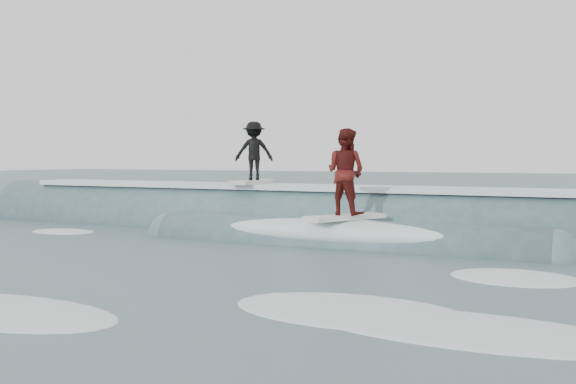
% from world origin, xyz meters
% --- Properties ---
extents(ground, '(160.00, 160.00, 0.00)m').
position_xyz_m(ground, '(0.00, 0.00, 0.00)').
color(ground, '#3A5154').
rests_on(ground, ground).
extents(breaking_wave, '(23.35, 3.96, 2.36)m').
position_xyz_m(breaking_wave, '(0.26, 4.98, 0.04)').
color(breaking_wave, '#385D5E').
rests_on(breaking_wave, ground).
extents(surfer_black, '(1.20, 2.02, 1.71)m').
position_xyz_m(surfer_black, '(-1.54, 5.30, 2.07)').
color(surfer_black, silver).
rests_on(surfer_black, ground).
extents(surfer_red, '(1.40, 2.03, 2.01)m').
position_xyz_m(surfer_red, '(2.01, 3.10, 1.57)').
color(surfer_red, white).
rests_on(surfer_red, ground).
extents(whitewater, '(14.13, 8.58, 0.10)m').
position_xyz_m(whitewater, '(2.97, -2.17, 0.00)').
color(whitewater, white).
rests_on(whitewater, ground).
extents(far_swells, '(41.25, 8.65, 0.80)m').
position_xyz_m(far_swells, '(-2.29, 17.65, 0.00)').
color(far_swells, '#385D5E').
rests_on(far_swells, ground).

